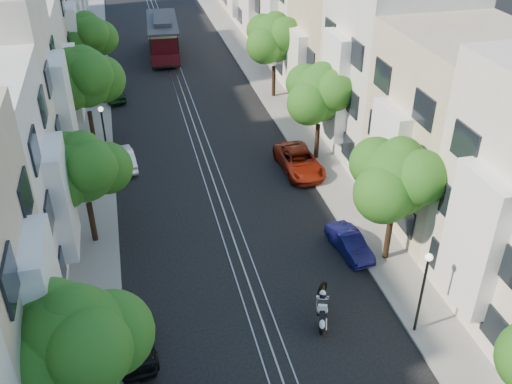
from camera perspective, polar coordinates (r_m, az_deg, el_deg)
ground at (r=44.03m, az=-6.37°, el=7.15°), size 200.00×200.00×0.00m
sidewalk_east at (r=45.34m, az=2.81°, el=8.15°), size 2.50×80.00×0.12m
sidewalk_west at (r=43.84m, az=-15.84°, el=6.06°), size 2.50×80.00×0.12m
rail_left at (r=43.97m, az=-7.09°, el=7.08°), size 0.06×80.00×0.02m
rail_slot at (r=44.02m, az=-6.37°, el=7.16°), size 0.06×80.00×0.02m
rail_right at (r=44.08m, az=-5.66°, el=7.24°), size 0.06×80.00×0.02m
lane_line at (r=44.02m, az=-6.37°, el=7.15°), size 0.08×80.00×0.01m
townhouses_east at (r=44.92m, az=8.88°, el=14.58°), size 7.75×72.00×12.00m
townhouses_west at (r=42.46m, az=-23.14°, el=11.23°), size 7.75×72.00×11.76m
tree_e_b at (r=27.49m, az=14.04°, el=1.25°), size 4.93×4.08×6.68m
tree_e_c at (r=36.56m, az=6.52°, el=9.68°), size 4.84×3.99×6.52m
tree_e_d at (r=46.35m, az=1.94°, el=15.06°), size 5.01×4.16×6.85m
tree_w_a at (r=19.50m, az=-17.51°, el=-14.24°), size 4.93×4.08×6.68m
tree_w_b at (r=29.38m, az=-16.83°, el=2.14°), size 4.72×3.87×6.27m
tree_w_c at (r=39.14m, az=-16.75°, el=10.80°), size 5.13×4.28×7.09m
tree_w_d at (r=49.73m, az=-16.49°, el=14.68°), size 4.84×3.99×6.52m
lamp_east at (r=24.65m, az=16.45°, el=-8.60°), size 0.32×0.32×4.16m
lamp_west at (r=37.18m, az=-15.00°, el=6.21°), size 0.32×0.32×4.16m
sportbike_rider at (r=25.61m, az=6.62°, el=-11.24°), size 1.06×2.17×1.59m
cable_car at (r=57.90m, az=-9.28°, el=15.25°), size 3.38×9.21×3.48m
parked_car_e_mid at (r=29.87m, az=9.33°, el=-5.05°), size 1.65×3.57×1.13m
parked_car_e_far at (r=36.67m, az=4.34°, el=3.08°), size 2.47×5.01×1.37m
parked_car_w_near at (r=25.01m, az=-12.13°, el=-14.17°), size 1.93×4.22×1.20m
parked_car_w_mid at (r=38.06m, az=-13.13°, el=3.31°), size 1.72×3.85×1.23m
parked_car_w_far at (r=48.68m, az=-13.99°, el=9.69°), size 1.90×3.88×1.27m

